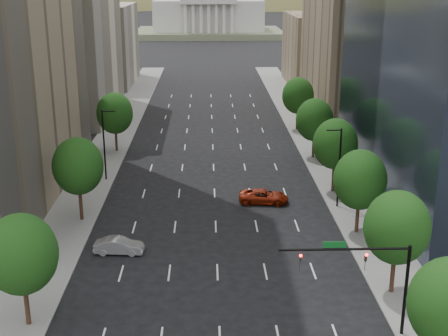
{
  "coord_description": "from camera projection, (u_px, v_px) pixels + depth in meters",
  "views": [
    {
      "loc": [
        -0.73,
        -7.47,
        24.66
      ],
      "look_at": [
        0.7,
        44.62,
        8.0
      ],
      "focal_mm": 48.83,
      "sensor_mm": 36.0,
      "label": 1
    }
  ],
  "objects": [
    {
      "name": "tree_left_0",
      "position": [
        21.0,
        254.0,
        42.99
      ],
      "size": [
        5.2,
        5.2,
        8.75
      ],
      "color": "#382316",
      "rests_on": "ground"
    },
    {
      "name": "tree_right_1",
      "position": [
        397.0,
        228.0,
        47.53
      ],
      "size": [
        5.2,
        5.2,
        8.75
      ],
      "color": "#382316",
      "rests_on": "ground"
    },
    {
      "name": "foothills",
      "position": [
        243.0,
        40.0,
        597.76
      ],
      "size": [
        720.0,
        413.0,
        263.0
      ],
      "color": "olive",
      "rests_on": "ground"
    },
    {
      "name": "sidewalk_left",
      "position": [
        82.0,
        194.0,
        71.34
      ],
      "size": [
        6.0,
        200.0,
        0.15
      ],
      "primitive_type": "cube",
      "color": "slate",
      "rests_on": "ground"
    },
    {
      "name": "streetlight_ln",
      "position": [
        105.0,
        143.0,
        74.7
      ],
      "size": [
        1.7,
        0.2,
        9.0
      ],
      "color": "black",
      "rests_on": "ground"
    },
    {
      "name": "tree_left_2",
      "position": [
        115.0,
        113.0,
        86.81
      ],
      "size": [
        5.2,
        5.2,
        8.68
      ],
      "color": "#382316",
      "rests_on": "ground"
    },
    {
      "name": "tree_right_3",
      "position": [
        335.0,
        144.0,
        70.34
      ],
      "size": [
        5.2,
        5.2,
        8.89
      ],
      "color": "#382316",
      "rests_on": "ground"
    },
    {
      "name": "tree_right_5",
      "position": [
        298.0,
        96.0,
        98.95
      ],
      "size": [
        5.2,
        5.2,
        8.75
      ],
      "color": "#382316",
      "rests_on": "ground"
    },
    {
      "name": "tree_right_4",
      "position": [
        315.0,
        120.0,
        83.8
      ],
      "size": [
        5.2,
        5.2,
        8.46
      ],
      "color": "#382316",
      "rests_on": "ground"
    },
    {
      "name": "capitol",
      "position": [
        209.0,
        15.0,
        249.79
      ],
      "size": [
        60.0,
        40.0,
        35.2
      ],
      "color": "#596647",
      "rests_on": "ground"
    },
    {
      "name": "filler_left",
      "position": [
        102.0,
        45.0,
        140.74
      ],
      "size": [
        14.0,
        26.0,
        18.0
      ],
      "primitive_type": "cube",
      "color": "beige",
      "rests_on": "ground"
    },
    {
      "name": "midrise_cream_left",
      "position": [
        69.0,
        17.0,
        106.73
      ],
      "size": [
        14.0,
        30.0,
        35.0
      ],
      "primitive_type": "cube",
      "color": "beige",
      "rests_on": "ground"
    },
    {
      "name": "sidewalk_right",
      "position": [
        345.0,
        191.0,
        72.15
      ],
      "size": [
        6.0,
        200.0,
        0.15
      ],
      "primitive_type": "cube",
      "color": "slate",
      "rests_on": "ground"
    },
    {
      "name": "tree_right_2",
      "position": [
        360.0,
        180.0,
        59.0
      ],
      "size": [
        5.2,
        5.2,
        8.61
      ],
      "color": "#382316",
      "rests_on": "ground"
    },
    {
      "name": "tree_left_1",
      "position": [
        78.0,
        166.0,
        61.97
      ],
      "size": [
        5.2,
        5.2,
        8.97
      ],
      "color": "#382316",
      "rests_on": "ground"
    },
    {
      "name": "streetlight_rn",
      "position": [
        339.0,
        166.0,
        65.89
      ],
      "size": [
        1.7,
        0.2,
        9.0
      ],
      "color": "black",
      "rests_on": "ground"
    },
    {
      "name": "filler_right",
      "position": [
        319.0,
        50.0,
        139.5
      ],
      "size": [
        14.0,
        26.0,
        16.0
      ],
      "primitive_type": "cube",
      "color": "#8C7759",
      "rests_on": "ground"
    },
    {
      "name": "car_silver",
      "position": [
        119.0,
        246.0,
        56.06
      ],
      "size": [
        4.65,
        1.92,
        1.5
      ],
      "primitive_type": "imported",
      "rotation": [
        0.0,
        0.0,
        1.5
      ],
      "color": "gray",
      "rests_on": "ground"
    },
    {
      "name": "parking_tan_right",
      "position": [
        355.0,
        32.0,
        105.94
      ],
      "size": [
        14.0,
        30.0,
        30.0
      ],
      "primitive_type": "cube",
      "color": "#8C7759",
      "rests_on": "ground"
    },
    {
      "name": "car_red_far",
      "position": [
        264.0,
        196.0,
        68.44
      ],
      "size": [
        5.79,
        3.08,
        1.55
      ],
      "primitive_type": "imported",
      "rotation": [
        0.0,
        0.0,
        1.48
      ],
      "color": "maroon",
      "rests_on": "ground"
    },
    {
      "name": "traffic_signal",
      "position": [
        372.0,
        270.0,
        41.9
      ],
      "size": [
        9.12,
        0.4,
        7.38
      ],
      "color": "black",
      "rests_on": "ground"
    }
  ]
}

